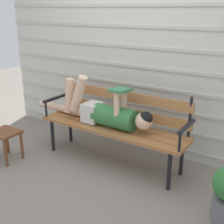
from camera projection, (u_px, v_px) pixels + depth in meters
The scene contains 5 objects.
ground_plane at pixel (105, 167), 3.48m from camera, with size 12.00×12.00×0.00m, color gray.
house_siding at pixel (137, 66), 3.70m from camera, with size 4.32×0.08×2.16m.
park_bench at pixel (115, 121), 3.49m from camera, with size 1.83×0.46×0.90m.
reclining_person at pixel (104, 112), 3.46m from camera, with size 1.72×0.26×0.57m.
footstool at pixel (5, 138), 3.57m from camera, with size 0.34×0.30×0.37m.
Camera 1 is at (1.76, -2.52, 1.76)m, focal length 47.47 mm.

